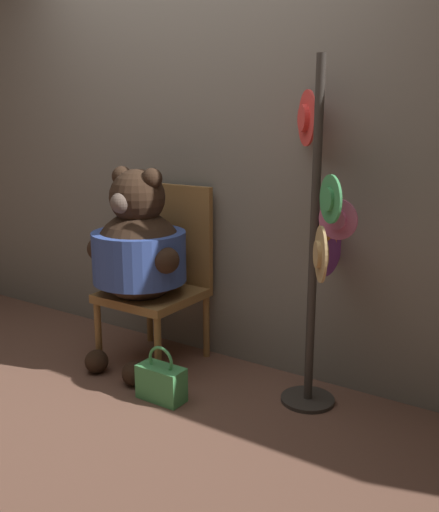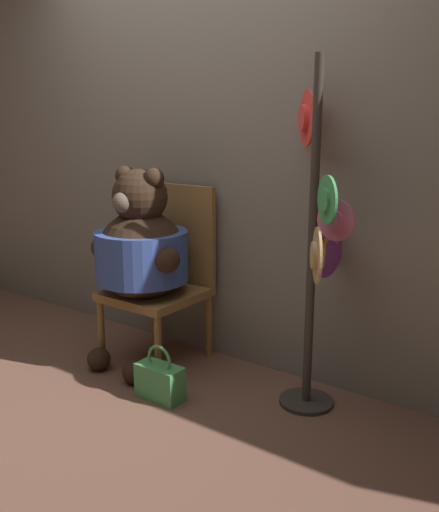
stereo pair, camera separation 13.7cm
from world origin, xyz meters
name	(u,v)px [view 1 (the left image)]	position (x,y,z in m)	size (l,w,h in m)	color
ground_plane	(123,394)	(0.00, 0.00, 0.00)	(14.00, 14.00, 0.00)	brown
wall_back	(206,163)	(0.00, 0.79, 1.18)	(8.00, 0.10, 2.35)	slate
chair	(163,273)	(-0.15, 0.53, 0.53)	(0.52, 0.52, 1.05)	olive
teddy_bear	(138,251)	(-0.17, 0.35, 0.70)	(0.65, 0.57, 1.18)	black
hat_display_rack	(319,241)	(0.87, 0.51, 0.86)	(0.44, 0.54, 1.73)	#332D28
handbag_on_ground	(161,382)	(0.21, 0.07, 0.10)	(0.26, 0.12, 0.30)	#479E56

